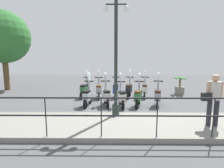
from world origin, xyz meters
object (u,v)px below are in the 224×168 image
object	(u,v)px
scooter_near_0	(158,96)
scooter_near_3	(106,96)
scooter_far_1	(129,89)
scooter_near_2	(121,97)
pedestrian_with_bag	(213,96)
potted_palm	(180,87)
scooter_far_2	(116,89)
scooter_far_4	(85,89)
lamp_post_near	(116,64)
tree_large	(3,37)
scooter_far_3	(99,90)
scooter_far_0	(145,89)
scooter_near_1	(138,96)
scooter_near_4	(88,96)

from	to	relation	value
scooter_near_0	scooter_near_3	world-z (taller)	same
scooter_far_1	scooter_near_2	bearing A→B (deg)	178.43
pedestrian_with_bag	potted_palm	bearing A→B (deg)	-11.66
scooter_near_2	scooter_far_2	world-z (taller)	same
potted_palm	scooter_near_3	xyz separation A→B (m)	(-2.69, 4.38, 0.04)
potted_palm	scooter_far_4	world-z (taller)	scooter_far_4
lamp_post_near	scooter_near_2	size ratio (longest dim) A/B	2.74
lamp_post_near	scooter_far_2	xyz separation A→B (m)	(3.43, -0.03, -1.53)
tree_large	scooter_far_3	world-z (taller)	tree_large
potted_palm	scooter_near_2	xyz separation A→B (m)	(-2.90, 3.69, 0.04)
potted_palm	scooter_far_2	xyz separation A→B (m)	(-0.99, 3.93, 0.04)
pedestrian_with_bag	scooter_near_2	bearing A→B (deg)	45.72
scooter_near_3	scooter_far_3	world-z (taller)	same
lamp_post_near	potted_palm	size ratio (longest dim) A/B	3.97
scooter_near_0	scooter_far_0	bearing A→B (deg)	25.16
pedestrian_with_bag	scooter_near_2	world-z (taller)	pedestrian_with_bag
scooter_far_2	scooter_far_4	world-z (taller)	same
pedestrian_with_bag	scooter_far_4	size ratio (longest dim) A/B	1.03
potted_palm	scooter_far_1	size ratio (longest dim) A/B	0.69
lamp_post_near	scooter_near_1	distance (m)	2.49
scooter_far_1	scooter_far_2	bearing A→B (deg)	103.47
scooter_far_3	potted_palm	bearing A→B (deg)	-81.22
scooter_near_1	scooter_far_2	bearing A→B (deg)	45.43
pedestrian_with_bag	scooter_near_2	distance (m)	3.71
scooter_near_4	scooter_far_2	world-z (taller)	same
potted_palm	lamp_post_near	bearing A→B (deg)	138.15
scooter_far_0	scooter_far_1	distance (m)	0.88
scooter_near_0	scooter_far_3	size ratio (longest dim) A/B	1.00
lamp_post_near	scooter_far_0	bearing A→B (deg)	-25.59
tree_large	scooter_near_3	size ratio (longest dim) A/B	3.47
scooter_near_1	scooter_near_3	bearing A→B (deg)	102.87
lamp_post_near	scooter_far_4	xyz separation A→B (m)	(3.36, 1.67, -1.53)
pedestrian_with_bag	scooter_near_4	bearing A→B (deg)	56.69
scooter_far_1	lamp_post_near	bearing A→B (deg)	-179.45
lamp_post_near	pedestrian_with_bag	xyz separation A→B (m)	(-0.99, -2.93, -0.93)
scooter_near_4	scooter_far_3	xyz separation A→B (m)	(1.58, -0.38, 0.00)
tree_large	scooter_far_1	size ratio (longest dim) A/B	3.47
scooter_far_2	scooter_near_0	bearing A→B (deg)	-127.45
scooter_near_1	scooter_far_2	size ratio (longest dim) A/B	1.00
scooter_near_3	pedestrian_with_bag	bearing A→B (deg)	-140.04
scooter_near_1	scooter_far_3	size ratio (longest dim) A/B	1.00
lamp_post_near	scooter_far_3	xyz separation A→B (m)	(3.27, 0.90, -1.53)
tree_large	scooter_near_4	bearing A→B (deg)	-123.13
potted_palm	scooter_near_3	distance (m)	5.14
scooter_near_1	scooter_near_3	distance (m)	1.46
scooter_near_1	scooter_far_4	size ratio (longest dim) A/B	1.00
scooter_far_4	scooter_near_4	bearing A→B (deg)	-149.72
scooter_far_1	scooter_far_3	size ratio (longest dim) A/B	1.00
pedestrian_with_bag	scooter_far_2	bearing A→B (deg)	32.35
scooter_far_1	pedestrian_with_bag	bearing A→B (deg)	-140.80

